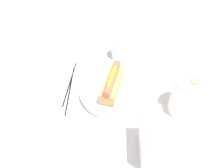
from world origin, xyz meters
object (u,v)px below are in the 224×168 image
object	(u,v)px
serving_bowl	(112,91)
napkin_box	(150,139)
water_glass	(120,48)
chopstick_near	(70,90)
chopstick_far	(69,83)
hotdog_front	(112,82)
paper_towel_roll	(189,96)

from	to	relation	value
serving_bowl	napkin_box	bearing A→B (deg)	37.62
water_glass	napkin_box	xyz separation A→B (m)	(0.39, 0.16, 0.03)
chopstick_near	chopstick_far	bearing A→B (deg)	-170.80
hotdog_front	chopstick_far	world-z (taller)	hotdog_front
water_glass	chopstick_far	distance (m)	0.24
hotdog_front	chopstick_near	world-z (taller)	hotdog_front
serving_bowl	chopstick_near	distance (m)	0.15
hotdog_front	paper_towel_roll	xyz separation A→B (m)	(0.01, 0.25, 0.01)
hotdog_front	paper_towel_roll	bearing A→B (deg)	87.69
water_glass	napkin_box	distance (m)	0.42
serving_bowl	water_glass	xyz separation A→B (m)	(-0.20, -0.01, 0.03)
paper_towel_roll	serving_bowl	bearing A→B (deg)	-92.31
napkin_box	hotdog_front	bearing A→B (deg)	-154.46
hotdog_front	chopstick_near	distance (m)	0.16
chopstick_near	chopstick_far	world-z (taller)	same
napkin_box	paper_towel_roll	bearing A→B (deg)	138.38
hotdog_front	water_glass	bearing A→B (deg)	-176.09
paper_towel_roll	chopstick_far	xyz separation A→B (m)	(-0.02, -0.41, -0.06)
hotdog_front	chopstick_near	bearing A→B (deg)	-82.34
hotdog_front	paper_towel_roll	size ratio (longest dim) A/B	1.13
paper_towel_roll	chopstick_near	xyz separation A→B (m)	(0.01, -0.40, -0.06)
paper_towel_roll	chopstick_near	bearing A→B (deg)	-88.54
water_glass	napkin_box	world-z (taller)	napkin_box
chopstick_far	napkin_box	bearing A→B (deg)	49.46
chopstick_far	paper_towel_roll	bearing A→B (deg)	79.63
water_glass	serving_bowl	bearing A→B (deg)	3.91
hotdog_front	chopstick_far	xyz separation A→B (m)	(-0.01, -0.16, -0.05)
serving_bowl	paper_towel_roll	bearing A→B (deg)	87.69
napkin_box	chopstick_near	size ratio (longest dim) A/B	0.68
hotdog_front	water_glass	distance (m)	0.20
water_glass	paper_towel_roll	size ratio (longest dim) A/B	0.67
hotdog_front	water_glass	xyz separation A→B (m)	(-0.20, -0.01, -0.01)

